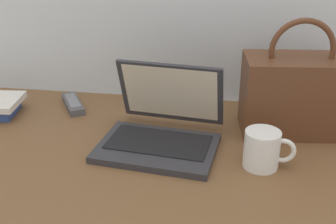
# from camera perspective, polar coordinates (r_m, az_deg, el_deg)

# --- Properties ---
(desk) EXTENTS (1.60, 0.76, 0.03)m
(desk) POSITION_cam_1_polar(r_m,az_deg,el_deg) (1.15, 1.51, -6.22)
(desk) COLOR brown
(desk) RESTS_ON ground
(laptop) EXTENTS (0.34, 0.32, 0.21)m
(laptop) POSITION_cam_1_polar(r_m,az_deg,el_deg) (1.17, -0.79, -2.13)
(laptop) COLOR #2D2D33
(laptop) RESTS_ON desk
(coffee_mug) EXTENTS (0.13, 0.09, 0.10)m
(coffee_mug) POSITION_cam_1_polar(r_m,az_deg,el_deg) (1.09, 12.49, -4.80)
(coffee_mug) COLOR white
(coffee_mug) RESTS_ON desk
(remote_control_near) EXTENTS (0.12, 0.16, 0.02)m
(remote_control_near) POSITION_cam_1_polar(r_m,az_deg,el_deg) (1.44, -12.50, 1.09)
(remote_control_near) COLOR #4C4C51
(remote_control_near) RESTS_ON desk
(handbag) EXTENTS (0.32, 0.19, 0.33)m
(handbag) POSITION_cam_1_polar(r_m,az_deg,el_deg) (1.27, 16.68, 2.39)
(handbag) COLOR #59331E
(handbag) RESTS_ON desk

